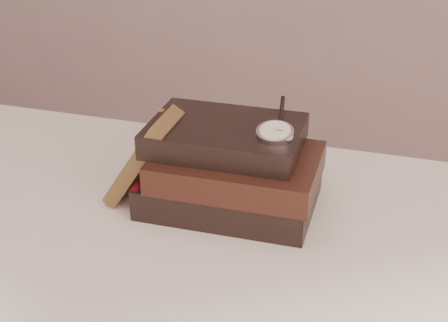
% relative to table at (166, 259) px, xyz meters
% --- Properties ---
extents(table, '(1.00, 0.60, 0.75)m').
position_rel_table_xyz_m(table, '(0.00, 0.00, 0.00)').
color(table, silver).
rests_on(table, ground).
extents(book_stack, '(0.27, 0.19, 0.13)m').
position_rel_table_xyz_m(book_stack, '(0.10, 0.05, 0.15)').
color(book_stack, black).
rests_on(book_stack, table).
extents(journal, '(0.11, 0.10, 0.15)m').
position_rel_table_xyz_m(journal, '(-0.04, 0.03, 0.17)').
color(journal, '#3F2C18').
rests_on(journal, table).
extents(pocket_watch, '(0.06, 0.16, 0.02)m').
position_rel_table_xyz_m(pocket_watch, '(0.16, 0.04, 0.23)').
color(pocket_watch, silver).
rests_on(pocket_watch, book_stack).
extents(eyeglasses, '(0.11, 0.13, 0.05)m').
position_rel_table_xyz_m(eyeglasses, '(-0.00, 0.14, 0.17)').
color(eyeglasses, silver).
rests_on(eyeglasses, book_stack).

